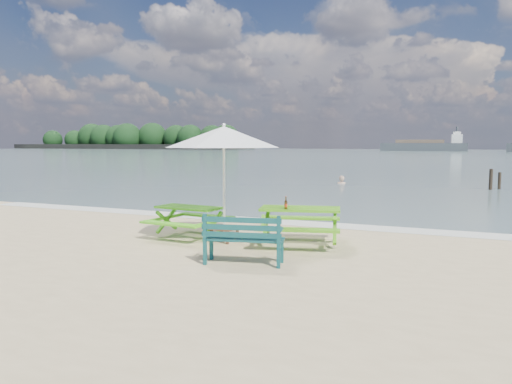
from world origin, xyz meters
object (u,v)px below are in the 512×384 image
at_px(beer_bottle, 286,205).
at_px(park_bench, 244,249).
at_px(picnic_table_left, 189,223).
at_px(picnic_table_right, 300,227).
at_px(side_table, 225,234).
at_px(swimmer, 341,192).
at_px(patio_umbrella, 224,137).

bearing_deg(beer_bottle, park_bench, -97.17).
distance_m(picnic_table_left, picnic_table_right, 2.69).
height_order(picnic_table_left, beer_bottle, beer_bottle).
xyz_separation_m(picnic_table_left, beer_bottle, (2.48, -0.14, 0.56)).
bearing_deg(beer_bottle, side_table, 179.41).
xyz_separation_m(picnic_table_left, picnic_table_right, (2.68, 0.22, 0.04)).
height_order(beer_bottle, swimmer, beer_bottle).
relative_size(picnic_table_right, patio_umbrella, 0.79).
distance_m(picnic_table_right, beer_bottle, 0.66).
distance_m(park_bench, patio_umbrella, 2.98).
distance_m(picnic_table_left, park_bench, 2.92).
bearing_deg(park_bench, picnic_table_right, 78.61).
distance_m(side_table, swimmer, 17.17).
xyz_separation_m(park_bench, patio_umbrella, (-1.27, 1.70, 2.09)).
xyz_separation_m(picnic_table_left, patio_umbrella, (1.00, -0.13, 2.01)).
xyz_separation_m(picnic_table_left, swimmer, (-0.48, 16.97, -0.82)).
bearing_deg(patio_umbrella, swimmer, 94.97).
bearing_deg(picnic_table_right, side_table, -168.33).
height_order(picnic_table_left, picnic_table_right, picnic_table_right).
distance_m(park_bench, side_table, 2.12).
height_order(park_bench, beer_bottle, beer_bottle).
bearing_deg(swimmer, picnic_table_left, -88.37).
height_order(picnic_table_left, patio_umbrella, patio_umbrella).
bearing_deg(picnic_table_left, picnic_table_right, 4.70).
distance_m(side_table, patio_umbrella, 2.19).
height_order(picnic_table_left, park_bench, park_bench).
height_order(picnic_table_right, patio_umbrella, patio_umbrella).
xyz_separation_m(park_bench, swimmer, (-2.76, 18.79, -0.74)).
bearing_deg(patio_umbrella, beer_bottle, -0.59).
relative_size(picnic_table_left, patio_umbrella, 0.64).
bearing_deg(picnic_table_left, park_bench, -38.79).
xyz_separation_m(picnic_table_right, patio_umbrella, (-1.68, -0.35, 1.97)).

